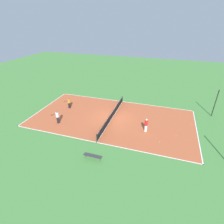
{
  "coord_description": "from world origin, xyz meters",
  "views": [
    {
      "loc": [
        18.62,
        5.97,
        11.53
      ],
      "look_at": [
        0.0,
        0.0,
        0.9
      ],
      "focal_mm": 28.0,
      "sensor_mm": 36.0,
      "label": 1
    }
  ],
  "objects_px": {
    "bench": "(93,156)",
    "tennis_ball_left_sideline": "(191,124)",
    "tennis_net": "(112,115)",
    "player_center_orange": "(69,102)",
    "fence_post_back_left": "(215,103)",
    "tennis_ball_near_net": "(176,136)",
    "player_near_white": "(57,116)",
    "player_coach_red": "(146,124)",
    "tennis_ball_far_baseline": "(174,110)",
    "tennis_ball_midcourt": "(160,142)"
  },
  "relations": [
    {
      "from": "bench",
      "to": "tennis_ball_left_sideline",
      "type": "xyz_separation_m",
      "value": [
        -9.23,
        9.11,
        -0.33
      ]
    },
    {
      "from": "tennis_net",
      "to": "player_center_orange",
      "type": "xyz_separation_m",
      "value": [
        -0.83,
        -6.69,
        0.46
      ]
    },
    {
      "from": "tennis_ball_left_sideline",
      "to": "fence_post_back_left",
      "type": "relative_size",
      "value": 0.02
    },
    {
      "from": "tennis_ball_near_net",
      "to": "player_near_white",
      "type": "bearing_deg",
      "value": -83.19
    },
    {
      "from": "player_coach_red",
      "to": "tennis_ball_near_net",
      "type": "relative_size",
      "value": 24.26
    },
    {
      "from": "tennis_ball_far_baseline",
      "to": "tennis_ball_midcourt",
      "type": "xyz_separation_m",
      "value": [
        8.09,
        -1.41,
        0.0
      ]
    },
    {
      "from": "tennis_net",
      "to": "player_near_white",
      "type": "distance_m",
      "value": 6.77
    },
    {
      "from": "tennis_net",
      "to": "bench",
      "type": "relative_size",
      "value": 5.98
    },
    {
      "from": "tennis_ball_midcourt",
      "to": "tennis_ball_near_net",
      "type": "height_order",
      "value": "same"
    },
    {
      "from": "player_near_white",
      "to": "tennis_ball_left_sideline",
      "type": "bearing_deg",
      "value": 144.54
    },
    {
      "from": "bench",
      "to": "tennis_ball_left_sideline",
      "type": "height_order",
      "value": "bench"
    },
    {
      "from": "tennis_ball_far_baseline",
      "to": "tennis_ball_near_net",
      "type": "distance_m",
      "value": 6.41
    },
    {
      "from": "player_near_white",
      "to": "tennis_ball_midcourt",
      "type": "bearing_deg",
      "value": 127.53
    },
    {
      "from": "player_coach_red",
      "to": "tennis_ball_left_sideline",
      "type": "bearing_deg",
      "value": -173.84
    },
    {
      "from": "player_center_orange",
      "to": "fence_post_back_left",
      "type": "relative_size",
      "value": 0.45
    },
    {
      "from": "player_coach_red",
      "to": "tennis_ball_midcourt",
      "type": "bearing_deg",
      "value": 112.42
    },
    {
      "from": "bench",
      "to": "tennis_net",
      "type": "bearing_deg",
      "value": 94.51
    },
    {
      "from": "player_coach_red",
      "to": "tennis_ball_left_sideline",
      "type": "xyz_separation_m",
      "value": [
        -3.25,
        5.16,
        -0.91
      ]
    },
    {
      "from": "player_near_white",
      "to": "tennis_ball_midcourt",
      "type": "relative_size",
      "value": 25.59
    },
    {
      "from": "tennis_ball_far_baseline",
      "to": "fence_post_back_left",
      "type": "height_order",
      "value": "fence_post_back_left"
    },
    {
      "from": "bench",
      "to": "tennis_ball_near_net",
      "type": "xyz_separation_m",
      "value": [
        -6.13,
        7.32,
        -0.33
      ]
    },
    {
      "from": "player_coach_red",
      "to": "player_center_orange",
      "type": "relative_size",
      "value": 1.0
    },
    {
      "from": "player_coach_red",
      "to": "tennis_ball_midcourt",
      "type": "distance_m",
      "value": 2.48
    },
    {
      "from": "player_center_orange",
      "to": "tennis_ball_midcourt",
      "type": "height_order",
      "value": "player_center_orange"
    },
    {
      "from": "player_coach_red",
      "to": "tennis_ball_far_baseline",
      "type": "xyz_separation_m",
      "value": [
        -6.56,
        3.13,
        -0.91
      ]
    },
    {
      "from": "player_coach_red",
      "to": "tennis_ball_left_sideline",
      "type": "relative_size",
      "value": 24.26
    },
    {
      "from": "player_near_white",
      "to": "tennis_ball_near_net",
      "type": "relative_size",
      "value": 25.59
    },
    {
      "from": "tennis_ball_left_sideline",
      "to": "bench",
      "type": "bearing_deg",
      "value": -44.64
    },
    {
      "from": "player_center_orange",
      "to": "fence_post_back_left",
      "type": "distance_m",
      "value": 19.48
    },
    {
      "from": "player_near_white",
      "to": "tennis_ball_far_baseline",
      "type": "height_order",
      "value": "player_near_white"
    },
    {
      "from": "player_center_orange",
      "to": "tennis_ball_far_baseline",
      "type": "distance_m",
      "value": 14.97
    },
    {
      "from": "player_near_white",
      "to": "tennis_ball_midcourt",
      "type": "height_order",
      "value": "player_near_white"
    },
    {
      "from": "bench",
      "to": "player_center_orange",
      "type": "relative_size",
      "value": 1.07
    },
    {
      "from": "tennis_ball_far_baseline",
      "to": "player_center_orange",
      "type": "bearing_deg",
      "value": -74.36
    },
    {
      "from": "bench",
      "to": "player_coach_red",
      "type": "height_order",
      "value": "player_coach_red"
    },
    {
      "from": "fence_post_back_left",
      "to": "tennis_ball_far_baseline",
      "type": "bearing_deg",
      "value": -93.39
    },
    {
      "from": "player_coach_red",
      "to": "tennis_ball_far_baseline",
      "type": "height_order",
      "value": "player_coach_red"
    },
    {
      "from": "player_center_orange",
      "to": "player_near_white",
      "type": "relative_size",
      "value": 0.95
    },
    {
      "from": "tennis_ball_near_net",
      "to": "fence_post_back_left",
      "type": "relative_size",
      "value": 0.02
    },
    {
      "from": "tennis_net",
      "to": "tennis_ball_near_net",
      "type": "height_order",
      "value": "tennis_net"
    },
    {
      "from": "tennis_net",
      "to": "fence_post_back_left",
      "type": "height_order",
      "value": "fence_post_back_left"
    },
    {
      "from": "tennis_ball_near_net",
      "to": "fence_post_back_left",
      "type": "distance_m",
      "value": 7.8
    },
    {
      "from": "bench",
      "to": "fence_post_back_left",
      "type": "xyz_separation_m",
      "value": [
        -12.26,
        11.8,
        1.46
      ]
    },
    {
      "from": "tennis_net",
      "to": "player_center_orange",
      "type": "distance_m",
      "value": 6.76
    },
    {
      "from": "player_center_orange",
      "to": "tennis_ball_near_net",
      "type": "height_order",
      "value": "player_center_orange"
    },
    {
      "from": "player_center_orange",
      "to": "tennis_ball_far_baseline",
      "type": "bearing_deg",
      "value": 127.19
    },
    {
      "from": "player_center_orange",
      "to": "player_near_white",
      "type": "xyz_separation_m",
      "value": [
        4.04,
        0.76,
        0.06
      ]
    },
    {
      "from": "player_center_orange",
      "to": "tennis_ball_left_sideline",
      "type": "height_order",
      "value": "player_center_orange"
    },
    {
      "from": "tennis_ball_far_baseline",
      "to": "tennis_ball_midcourt",
      "type": "height_order",
      "value": "same"
    },
    {
      "from": "tennis_ball_midcourt",
      "to": "player_coach_red",
      "type": "bearing_deg",
      "value": -131.52
    }
  ]
}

